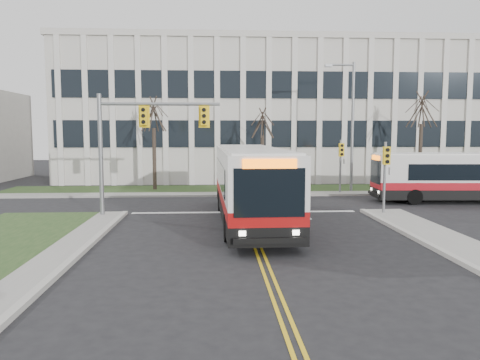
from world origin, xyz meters
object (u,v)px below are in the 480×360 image
object	(u,v)px
bus_main	(250,186)
bus_cross	(466,178)
streetlight	(350,120)
directory_sign	(270,175)

from	to	relation	value
bus_main	bus_cross	world-z (taller)	bus_main
bus_main	bus_cross	distance (m)	14.90
streetlight	directory_sign	size ratio (longest dim) A/B	4.60
directory_sign	bus_cross	xyz separation A→B (m)	(11.38, -6.29, 0.31)
directory_sign	streetlight	bearing A→B (deg)	-13.23
streetlight	directory_sign	bearing A→B (deg)	166.77
streetlight	directory_sign	distance (m)	6.96
directory_sign	bus_cross	bearing A→B (deg)	-28.93
directory_sign	bus_cross	size ratio (longest dim) A/B	0.18
bus_main	streetlight	bearing A→B (deg)	52.11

